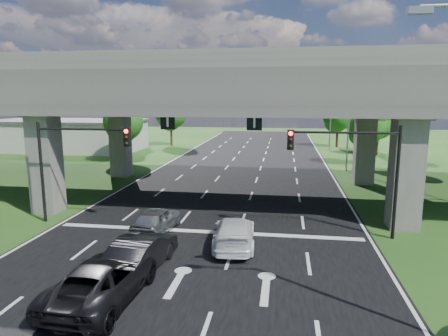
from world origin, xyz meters
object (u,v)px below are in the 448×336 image
(signal_left, at_px, (74,154))
(car_dark, at_px, (141,253))
(car_white, at_px, (234,232))
(car_trailing, at_px, (103,280))
(signal_right, at_px, (355,160))
(streetlight_far, at_px, (345,113))
(car_silver, at_px, (157,220))
(streetlight_beyond, at_px, (328,108))

(signal_left, xyz_separation_m, car_dark, (6.02, -5.73, -3.38))
(car_white, bearing_deg, car_trailing, 51.69)
(signal_right, relative_size, car_white, 1.23)
(streetlight_far, bearing_deg, signal_left, -131.78)
(signal_left, relative_size, car_silver, 1.43)
(streetlight_beyond, bearing_deg, car_silver, -109.04)
(car_silver, distance_m, car_trailing, 7.52)
(streetlight_beyond, bearing_deg, signal_right, -93.61)
(signal_left, bearing_deg, streetlight_beyond, 63.57)
(signal_left, distance_m, streetlight_beyond, 40.30)
(car_white, xyz_separation_m, car_trailing, (-4.08, -6.14, 0.07))
(streetlight_far, xyz_separation_m, car_dark, (-11.90, -25.78, -5.04))
(streetlight_far, height_order, car_silver, streetlight_far)
(car_dark, bearing_deg, signal_right, -144.58)
(signal_left, relative_size, car_dark, 1.27)
(signal_left, xyz_separation_m, streetlight_far, (17.92, 20.06, 1.66))
(car_dark, distance_m, car_white, 4.98)
(signal_right, xyz_separation_m, streetlight_far, (2.27, 20.06, 1.66))
(streetlight_beyond, bearing_deg, car_white, -102.18)
(car_white, bearing_deg, signal_right, -163.73)
(car_white, bearing_deg, streetlight_beyond, -106.94)
(streetlight_beyond, relative_size, car_silver, 2.38)
(streetlight_far, relative_size, car_silver, 2.38)
(car_dark, bearing_deg, streetlight_beyond, -101.23)
(signal_right, xyz_separation_m, car_dark, (-9.62, -5.73, -3.38))
(signal_right, xyz_separation_m, car_trailing, (-10.08, -8.45, -3.38))
(streetlight_beyond, xyz_separation_m, car_dark, (-11.90, -41.78, -5.04))
(car_trailing, bearing_deg, signal_right, -137.45)
(streetlight_beyond, height_order, car_trailing, streetlight_beyond)
(car_white, height_order, car_trailing, car_trailing)
(car_silver, relative_size, car_trailing, 0.75)
(car_trailing, bearing_deg, streetlight_beyond, -102.94)
(signal_right, bearing_deg, signal_left, 180.00)
(car_dark, distance_m, car_trailing, 2.76)
(signal_left, distance_m, car_trailing, 10.67)
(streetlight_beyond, height_order, car_dark, streetlight_beyond)
(streetlight_far, xyz_separation_m, car_silver, (-12.77, -21.00, -5.10))
(signal_left, xyz_separation_m, car_trailing, (5.57, -8.45, -3.38))
(signal_right, xyz_separation_m, signal_left, (-15.65, 0.00, 0.00))
(car_white, bearing_deg, streetlight_far, -115.07)
(signal_left, height_order, streetlight_far, streetlight_far)
(car_dark, xyz_separation_m, car_trailing, (-0.46, -2.73, -0.00))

